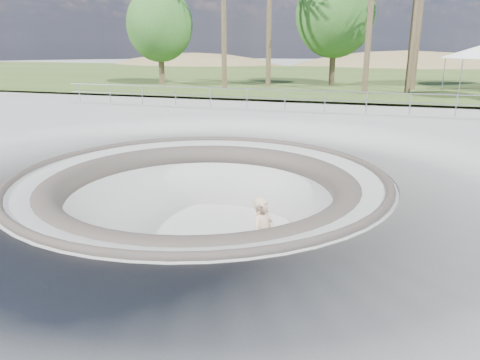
# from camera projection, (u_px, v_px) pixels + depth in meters

# --- Properties ---
(ground) EXTENTS (180.00, 180.00, 0.00)m
(ground) POSITION_uv_depth(u_px,v_px,m) (200.00, 176.00, 12.80)
(ground) COLOR #ABABA5
(ground) RESTS_ON ground
(skate_bowl) EXTENTS (14.00, 14.00, 4.10)m
(skate_bowl) POSITION_uv_depth(u_px,v_px,m) (202.00, 238.00, 13.32)
(skate_bowl) COLOR #ABABA5
(skate_bowl) RESTS_ON ground
(grass_strip) EXTENTS (180.00, 36.00, 0.12)m
(grass_strip) POSITION_uv_depth(u_px,v_px,m) (330.00, 77.00, 43.99)
(grass_strip) COLOR #374F1F
(grass_strip) RESTS_ON ground
(distant_hills) EXTENTS (103.20, 45.00, 28.60)m
(distant_hills) POSITION_uv_depth(u_px,v_px,m) (371.00, 118.00, 66.36)
(distant_hills) COLOR olive
(distant_hills) RESTS_ON ground
(safety_railing) EXTENTS (25.00, 0.06, 1.03)m
(safety_railing) POSITION_uv_depth(u_px,v_px,m) (285.00, 99.00, 23.63)
(safety_railing) COLOR gray
(safety_railing) RESTS_ON ground
(skateboard) EXTENTS (0.88, 0.32, 0.09)m
(skateboard) POSITION_uv_depth(u_px,v_px,m) (262.00, 278.00, 11.06)
(skateboard) COLOR olive
(skateboard) RESTS_ON ground
(skater) EXTENTS (0.69, 0.84, 1.99)m
(skater) POSITION_uv_depth(u_px,v_px,m) (263.00, 239.00, 10.77)
(skater) COLOR #D5B089
(skater) RESTS_ON skateboard
(canopy_white) EXTENTS (5.79, 5.79, 2.99)m
(canopy_white) POSITION_uv_depth(u_px,v_px,m) (479.00, 52.00, 27.34)
(canopy_white) COLOR gray
(canopy_white) RESTS_ON ground
(bushy_tree_left) EXTENTS (5.04, 4.58, 7.27)m
(bushy_tree_left) POSITION_uv_depth(u_px,v_px,m) (160.00, 25.00, 35.15)
(bushy_tree_left) COLOR brown
(bushy_tree_left) RESTS_ON ground
(bushy_tree_mid) EXTENTS (5.87, 5.33, 8.46)m
(bushy_tree_mid) POSITION_uv_depth(u_px,v_px,m) (335.00, 14.00, 34.66)
(bushy_tree_mid) COLOR brown
(bushy_tree_mid) RESTS_ON ground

